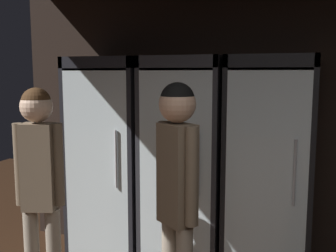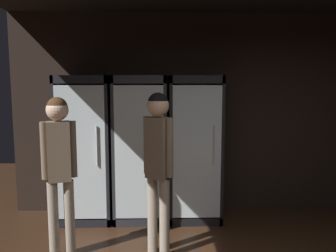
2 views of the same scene
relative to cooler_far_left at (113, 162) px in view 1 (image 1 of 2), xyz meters
The scene contains 6 objects.
wall_back 2.00m from the cooler_far_left, ahead, with size 6.00×0.06×2.80m, color black.
cooler_far_left is the anchor object (origin of this frame).
cooler_left 0.72m from the cooler_far_left, ahead, with size 0.69×0.61×1.93m.
cooler_center 1.45m from the cooler_far_left, ahead, with size 0.69×0.61×1.93m.
shopper_near 1.42m from the cooler_far_left, 46.93° to the right, with size 0.31×0.27×1.73m.
shopper_far 1.05m from the cooler_far_left, 92.88° to the right, with size 0.34×0.22×1.69m.
Camera 1 is at (-0.26, -0.56, 1.78)m, focal length 41.81 mm.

